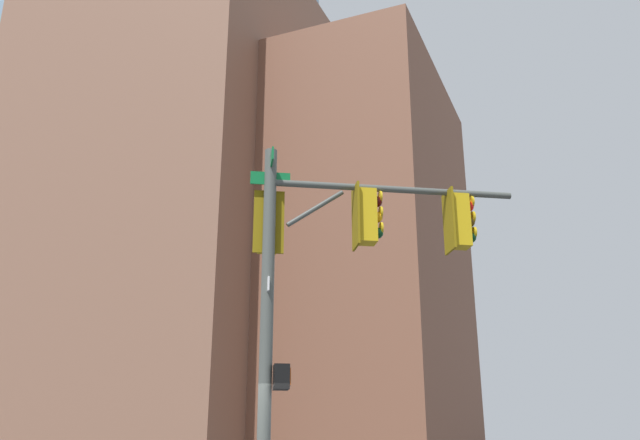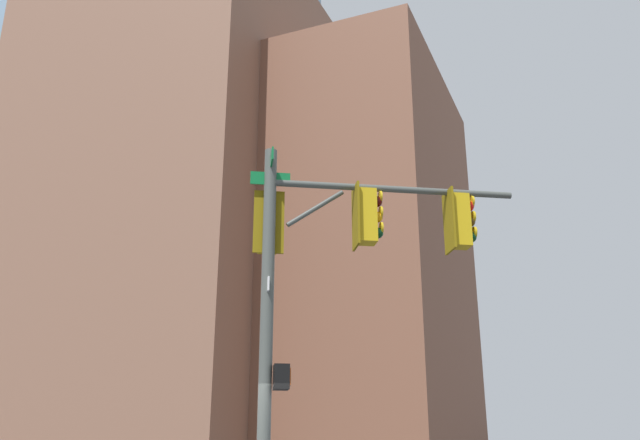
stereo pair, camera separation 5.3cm
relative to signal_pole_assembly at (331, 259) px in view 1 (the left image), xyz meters
name	(u,v)px [view 1 (the left image)]	position (x,y,z in m)	size (l,w,h in m)	color
signal_pole_assembly	(331,259)	(0.00, 0.00, 0.00)	(2.79, 4.31, 6.64)	#4C514C
building_brick_nearside	(188,215)	(35.33, 27.09, 15.89)	(25.46, 21.67, 41.08)	#845B47
building_brick_midblock	(337,265)	(36.41, 13.89, 10.38)	(18.98, 17.55, 30.07)	brown
building_glass_tower	(138,112)	(39.32, 36.79, 29.75)	(29.77, 27.88, 68.82)	#7A99B2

